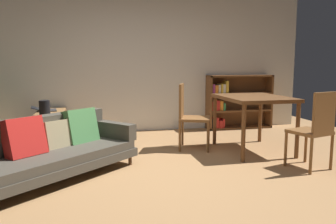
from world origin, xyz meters
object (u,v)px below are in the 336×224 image
object	(u,v)px
media_console	(50,128)
fabric_couch	(46,150)
open_laptop	(45,110)
dining_table	(254,102)
desk_speaker	(45,108)
bookshelf	(235,102)
dining_chair_far	(189,113)
dining_chair_near	(315,127)

from	to	relation	value
media_console	fabric_couch	bearing A→B (deg)	-85.88
open_laptop	dining_table	xyz separation A→B (m)	(3.04, -1.40, 0.20)
media_console	dining_table	xyz separation A→B (m)	(2.94, -1.16, 0.47)
fabric_couch	desk_speaker	xyz separation A→B (m)	(-0.16, 1.45, 0.29)
fabric_couch	bookshelf	bearing A→B (deg)	35.54
media_console	dining_chair_far	world-z (taller)	dining_chair_far
desk_speaker	dining_chair_near	distance (m)	3.76
open_laptop	dining_table	bearing A→B (deg)	-24.71
dining_table	dining_chair_far	size ratio (longest dim) A/B	1.16
open_laptop	fabric_couch	bearing A→B (deg)	-83.79
fabric_couch	dining_table	world-z (taller)	dining_table
open_laptop	dining_chair_near	size ratio (longest dim) A/B	0.45
open_laptop	dining_chair_far	size ratio (longest dim) A/B	0.44
dining_chair_near	bookshelf	xyz separation A→B (m)	(0.20, 2.76, -0.00)
fabric_couch	media_console	size ratio (longest dim) A/B	1.58
dining_chair_near	dining_chair_far	bearing A→B (deg)	130.68
media_console	desk_speaker	world-z (taller)	desk_speaker
dining_chair_far	open_laptop	bearing A→B (deg)	153.90
dining_table	dining_chair_far	world-z (taller)	dining_chair_far
fabric_couch	bookshelf	world-z (taller)	bookshelf
fabric_couch	dining_chair_near	bearing A→B (deg)	-7.31
dining_chair_near	bookshelf	distance (m)	2.77
dining_chair_far	desk_speaker	bearing A→B (deg)	166.75
media_console	bookshelf	bearing A→B (deg)	9.65
fabric_couch	media_console	distance (m)	1.78
dining_table	dining_chair_far	bearing A→B (deg)	158.89
open_laptop	dining_chair_far	bearing A→B (deg)	-26.10
desk_speaker	dining_table	distance (m)	3.09
media_console	bookshelf	world-z (taller)	bookshelf
media_console	desk_speaker	distance (m)	0.50
dining_chair_far	bookshelf	distance (m)	1.96
dining_chair_far	bookshelf	world-z (taller)	bookshelf
fabric_couch	dining_chair_far	size ratio (longest dim) A/B	2.10
open_laptop	dining_table	distance (m)	3.35
desk_speaker	dining_chair_near	size ratio (longest dim) A/B	0.24
bookshelf	dining_table	bearing A→B (deg)	-105.68
dining_table	bookshelf	distance (m)	1.82
media_console	dining_chair_far	distance (m)	2.25
dining_chair_near	desk_speaker	bearing A→B (deg)	150.52
media_console	dining_table	distance (m)	3.20
dining_table	fabric_couch	bearing A→B (deg)	-167.64
media_console	desk_speaker	xyz separation A→B (m)	(-0.03, -0.33, 0.37)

